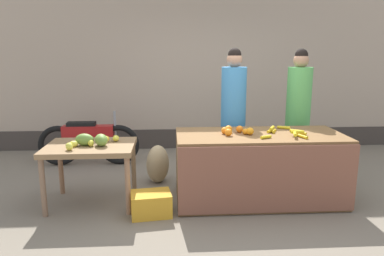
{
  "coord_description": "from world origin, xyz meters",
  "views": [
    {
      "loc": [
        -0.58,
        -4.16,
        1.8
      ],
      "look_at": [
        -0.31,
        0.15,
        0.88
      ],
      "focal_mm": 33.85,
      "sensor_mm": 36.0,
      "label": 1
    }
  ],
  "objects_px": {
    "vendor_woman_green_shirt": "(298,114)",
    "parked_motorcycle": "(89,141)",
    "vendor_woman_blue_shirt": "(233,116)",
    "produce_sack": "(158,164)",
    "produce_crate": "(151,204)"
  },
  "relations": [
    {
      "from": "vendor_woman_green_shirt",
      "to": "parked_motorcycle",
      "type": "distance_m",
      "value": 3.25
    },
    {
      "from": "vendor_woman_blue_shirt",
      "to": "produce_sack",
      "type": "relative_size",
      "value": 3.47
    },
    {
      "from": "vendor_woman_green_shirt",
      "to": "produce_crate",
      "type": "bearing_deg",
      "value": -150.24
    },
    {
      "from": "vendor_woman_blue_shirt",
      "to": "vendor_woman_green_shirt",
      "type": "xyz_separation_m",
      "value": [
        0.94,
        0.1,
        -0.0
      ]
    },
    {
      "from": "parked_motorcycle",
      "to": "produce_sack",
      "type": "height_order",
      "value": "parked_motorcycle"
    },
    {
      "from": "vendor_woman_green_shirt",
      "to": "produce_crate",
      "type": "relative_size",
      "value": 4.17
    },
    {
      "from": "vendor_woman_blue_shirt",
      "to": "produce_crate",
      "type": "distance_m",
      "value": 1.73
    },
    {
      "from": "parked_motorcycle",
      "to": "produce_crate",
      "type": "height_order",
      "value": "parked_motorcycle"
    },
    {
      "from": "parked_motorcycle",
      "to": "produce_sack",
      "type": "xyz_separation_m",
      "value": [
        1.13,
        -0.87,
        -0.14
      ]
    },
    {
      "from": "vendor_woman_green_shirt",
      "to": "produce_crate",
      "type": "height_order",
      "value": "vendor_woman_green_shirt"
    },
    {
      "from": "vendor_woman_blue_shirt",
      "to": "vendor_woman_green_shirt",
      "type": "distance_m",
      "value": 0.95
    },
    {
      "from": "vendor_woman_green_shirt",
      "to": "produce_crate",
      "type": "xyz_separation_m",
      "value": [
        -2.04,
        -1.17,
        -0.8
      ]
    },
    {
      "from": "produce_sack",
      "to": "parked_motorcycle",
      "type": "bearing_deg",
      "value": 142.15
    },
    {
      "from": "vendor_woman_blue_shirt",
      "to": "parked_motorcycle",
      "type": "distance_m",
      "value": 2.39
    },
    {
      "from": "vendor_woman_green_shirt",
      "to": "produce_crate",
      "type": "distance_m",
      "value": 2.48
    }
  ]
}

